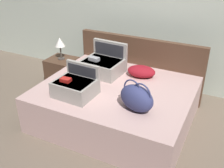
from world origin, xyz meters
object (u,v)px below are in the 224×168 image
bed (116,104)px  duffel_bag (137,98)px  hard_case_medium (75,86)px  nightstand (63,72)px  table_lamp (60,43)px  pillow_near_headboard (141,71)px  hard_case_large (103,65)px

bed → duffel_bag: size_ratio=4.10×
hard_case_medium → nightstand: size_ratio=1.04×
hard_case_medium → nightstand: 1.30m
nightstand → table_lamp: 0.49m
hard_case_medium → pillow_near_headboard: (0.51, 0.80, -0.04)m
hard_case_medium → hard_case_large: bearing=92.0°
pillow_near_headboard → hard_case_large: bearing=-167.0°
pillow_near_headboard → hard_case_medium: bearing=-122.8°
pillow_near_headboard → nightstand: (-1.38, 0.10, -0.34)m
bed → hard_case_large: hard_case_large is taller
bed → pillow_near_headboard: size_ratio=4.94×
pillow_near_headboard → table_lamp: table_lamp is taller
duffel_bag → pillow_near_headboard: size_ratio=1.21×
duffel_bag → nightstand: duffel_bag is taller
hard_case_large → duffel_bag: size_ratio=1.20×
nightstand → duffel_bag: bearing=-28.5°
bed → hard_case_medium: bearing=-132.1°
duffel_bag → nightstand: (-1.62, 0.88, -0.41)m
pillow_near_headboard → table_lamp: (-1.38, 0.10, 0.15)m
hard_case_large → duffel_bag: (0.75, -0.66, 0.03)m
hard_case_large → nightstand: 0.97m
bed → table_lamp: table_lamp is taller
hard_case_medium → duffel_bag: hard_case_medium is taller
hard_case_large → duffel_bag: 1.00m
nightstand → table_lamp: bearing=153.4°
bed → duffel_bag: duffel_bag is taller
bed → hard_case_large: size_ratio=3.41×
bed → nightstand: (-1.21, 0.52, -0.02)m
table_lamp → pillow_near_headboard: bearing=-4.1°
bed → pillow_near_headboard: (0.17, 0.42, 0.32)m
bed → pillow_near_headboard: 0.55m
hard_case_medium → duffel_bag: size_ratio=1.03×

